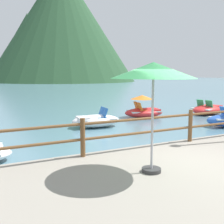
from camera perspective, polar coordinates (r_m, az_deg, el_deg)
The scene contains 7 objects.
ground_plane at distance 44.87m, azimuth -21.60°, elevation 4.43°, with size 200.00×200.00×0.00m, color slate.
dock_railing at distance 7.50m, azimuth 6.20°, elevation -3.18°, with size 23.92×0.12×0.95m.
beach_umbrella at distance 5.55m, azimuth 8.52°, elevation 8.15°, with size 1.70×1.70×2.24m.
pedal_boat_0 at distance 17.37m, azimuth 19.07°, elevation 0.56°, with size 2.71×2.01×0.87m.
pedal_boat_2 at distance 15.29m, azimuth 6.53°, elevation 0.47°, with size 2.35×1.69×1.22m.
pedal_boat_4 at distance 12.45m, azimuth -3.37°, elevation -1.77°, with size 2.30×1.38×0.89m.
cliff_headland at distance 82.63m, azimuth -11.39°, elevation 16.69°, with size 41.03×41.03×31.95m.
Camera 1 is at (-4.01, -4.62, 2.43)m, focal length 44.41 mm.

